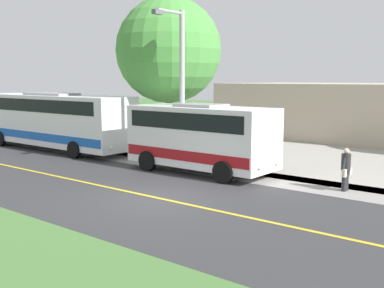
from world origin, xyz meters
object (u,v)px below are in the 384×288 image
object	(u,v)px
transit_bus_rear	(52,119)
tree_curbside	(169,50)
pedestrian_with_bags	(346,168)
street_light_pole	(180,81)
shuttle_bus_front	(201,135)

from	to	relation	value
transit_bus_rear	tree_curbside	world-z (taller)	tree_curbside
pedestrian_with_bags	street_light_pole	bearing A→B (deg)	-88.14
shuttle_bus_front	transit_bus_rear	xyz separation A→B (m)	(-0.01, -10.94, 0.14)
street_light_pole	tree_curbside	xyz separation A→B (m)	(-2.54, -2.95, 1.61)
shuttle_bus_front	pedestrian_with_bags	xyz separation A→B (m)	(-0.57, 6.26, -0.81)
shuttle_bus_front	tree_curbside	world-z (taller)	tree_curbside
shuttle_bus_front	tree_curbside	size ratio (longest dim) A/B	0.81
shuttle_bus_front	transit_bus_rear	bearing A→B (deg)	-90.08
pedestrian_with_bags	tree_curbside	size ratio (longest dim) A/B	0.19
street_light_pole	tree_curbside	bearing A→B (deg)	-130.73
transit_bus_rear	street_light_pole	bearing A→B (deg)	91.82
shuttle_bus_front	pedestrian_with_bags	world-z (taller)	shuttle_bus_front
transit_bus_rear	street_light_pole	xyz separation A→B (m)	(-0.30, 9.49, 2.17)
shuttle_bus_front	street_light_pole	size ratio (longest dim) A/B	0.95
pedestrian_with_bags	tree_curbside	xyz separation A→B (m)	(-2.29, -10.66, 4.73)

